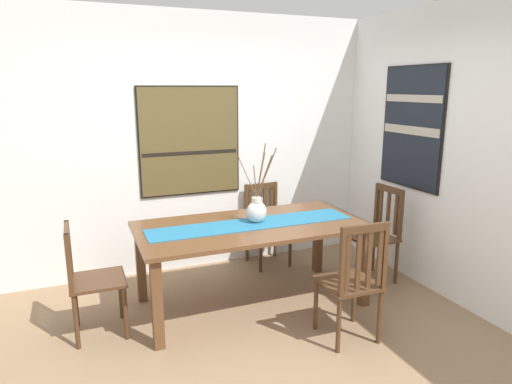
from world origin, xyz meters
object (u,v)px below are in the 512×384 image
Objects in this scene: centerpiece_vase at (257,210)px; chair_0 at (89,277)px; dining_table at (252,234)px; chair_3 at (353,280)px; painting_on_back_wall at (190,141)px; chair_1 at (266,222)px; painting_on_side_wall at (412,127)px; chair_2 at (377,233)px.

centerpiece_vase is 1.49m from chair_0.
dining_table is 1.01m from chair_3.
painting_on_back_wall is (-0.33, 1.04, 0.52)m from centerpiece_vase.
chair_0 is 2.10m from chair_1.
painting_on_back_wall is (-0.27, 1.06, 0.73)m from dining_table.
chair_0 is at bearing -135.63° from painting_on_back_wall.
chair_3 is 0.82× the size of painting_on_side_wall.
chair_2 is (1.37, 0.02, -0.17)m from dining_table.
chair_0 is (-1.38, -0.02, -0.17)m from dining_table.
chair_3 is (-0.89, -0.89, 0.01)m from chair_2.
chair_1 is at bearing 135.32° from chair_2.
chair_0 is 3.29m from painting_on_side_wall.
chair_1 is 1.83m from painting_on_side_wall.
painting_on_back_wall reaches higher than chair_3.
chair_2 is (2.76, 0.04, 0.01)m from chair_0.
painting_on_back_wall reaches higher than chair_2.
dining_table is 2.05× the size of chair_3.
chair_0 is (-1.44, -0.05, -0.39)m from centerpiece_vase.
chair_3 is at bearing -134.80° from chair_2.
chair_2 is at bearing 45.20° from chair_3.
chair_0 is 0.81× the size of painting_on_back_wall.
chair_2 is at bearing -178.88° from painting_on_side_wall.
dining_table is at bearing -120.78° from chair_1.
painting_on_side_wall reaches higher than dining_table.
painting_on_side_wall is at bearing 0.83° from dining_table.
chair_0 is at bearing -179.18° from chair_2.
chair_3 is 2.26m from painting_on_back_wall.
centerpiece_vase reaches higher than chair_1.
painting_on_back_wall is at bearing 152.56° from painting_on_side_wall.
chair_1 is 1.22m from painting_on_back_wall.
chair_3 reaches higher than chair_1.
chair_3 reaches higher than chair_0.
painting_on_side_wall is at bearing -0.08° from centerpiece_vase.
chair_0 is 1.80m from painting_on_back_wall.
centerpiece_vase is 0.72× the size of chair_3.
dining_table is 2.20× the size of chair_0.
chair_2 is 1.12m from painting_on_side_wall.
chair_1 is at bearing -14.10° from painting_on_back_wall.
chair_0 is 2.76m from chair_2.
centerpiece_vase is 0.59× the size of painting_on_side_wall.
painting_on_side_wall reaches higher than chair_3.
painting_on_back_wall is at bearing 111.34° from chair_3.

